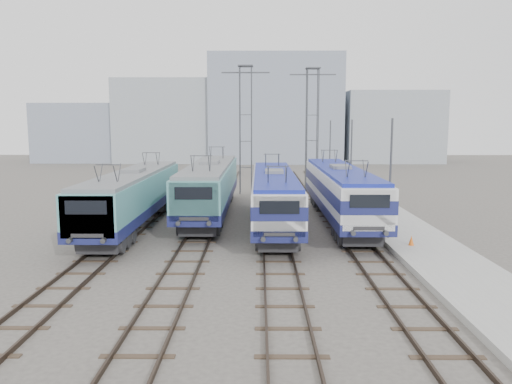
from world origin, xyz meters
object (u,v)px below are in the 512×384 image
at_px(mast_front, 390,182).
at_px(catenary_tower_east, 312,124).
at_px(locomotive_far_right, 340,189).
at_px(locomotive_far_left, 133,194).
at_px(mast_rear, 330,154).
at_px(mast_mid, 351,164).
at_px(locomotive_center_left, 210,185).
at_px(locomotive_center_right, 274,194).
at_px(safety_cone, 411,240).
at_px(catenary_tower_west, 246,124).

bearing_deg(mast_front, catenary_tower_east, 95.45).
bearing_deg(locomotive_far_right, locomotive_far_left, -172.33).
relative_size(catenary_tower_east, mast_rear, 1.71).
distance_m(locomotive_far_right, mast_mid, 6.76).
relative_size(locomotive_center_left, mast_rear, 2.68).
bearing_deg(mast_rear, mast_mid, -90.00).
relative_size(locomotive_far_left, locomotive_center_right, 1.03).
bearing_deg(mast_front, locomotive_far_right, 108.26).
xyz_separation_m(mast_mid, safety_cone, (0.77, -13.77, -2.94)).
xyz_separation_m(locomotive_far_left, safety_cone, (16.12, -5.56, -1.67)).
height_order(locomotive_far_right, catenary_tower_west, catenary_tower_west).
relative_size(locomotive_far_left, catenary_tower_east, 1.49).
bearing_deg(mast_rear, locomotive_center_right, -107.69).
bearing_deg(locomotive_center_right, mast_rear, 72.31).
height_order(locomotive_center_left, catenary_tower_west, catenary_tower_west).
relative_size(catenary_tower_west, mast_rear, 1.71).
bearing_deg(catenary_tower_west, mast_mid, -42.93).
bearing_deg(locomotive_far_left, mast_mid, 28.15).
relative_size(locomotive_far_right, catenary_tower_west, 1.52).
bearing_deg(locomotive_far_left, catenary_tower_west, 67.40).
xyz_separation_m(locomotive_center_right, mast_rear, (6.35, 19.91, 1.27)).
height_order(locomotive_far_right, safety_cone, locomotive_far_right).
distance_m(locomotive_center_right, mast_rear, 20.94).
bearing_deg(locomotive_far_right, mast_mid, 73.86).
relative_size(locomotive_far_right, mast_mid, 2.61).
relative_size(locomotive_center_left, mast_front, 2.68).
xyz_separation_m(locomotive_center_left, mast_mid, (10.85, 3.97, 1.17)).
distance_m(mast_rear, safety_cone, 25.95).
xyz_separation_m(locomotive_far_left, locomotive_far_right, (13.50, 1.82, 0.10)).
bearing_deg(catenary_tower_east, mast_mid, -78.14).
height_order(locomotive_far_left, safety_cone, locomotive_far_left).
bearing_deg(mast_mid, locomotive_far_left, -151.85).
bearing_deg(locomotive_far_right, catenary_tower_west, 115.12).
distance_m(locomotive_far_left, locomotive_far_right, 13.62).
bearing_deg(safety_cone, locomotive_center_left, 139.87).
distance_m(mast_front, safety_cone, 3.52).
bearing_deg(catenary_tower_west, mast_rear, 24.94).
bearing_deg(locomotive_center_right, catenary_tower_west, 98.05).
distance_m(locomotive_far_right, mast_rear, 18.52).
bearing_deg(mast_front, locomotive_center_left, 143.51).
xyz_separation_m(locomotive_center_right, catenary_tower_west, (-2.25, 15.91, 4.41)).
relative_size(catenary_tower_west, catenary_tower_east, 1.00).
bearing_deg(mast_rear, locomotive_far_right, -95.74).
xyz_separation_m(locomotive_center_left, locomotive_far_right, (9.00, -2.42, -0.00)).
distance_m(locomotive_far_right, catenary_tower_east, 16.95).
distance_m(locomotive_far_left, mast_rear, 25.41).
height_order(mast_mid, mast_rear, same).
bearing_deg(locomotive_far_right, safety_cone, -70.44).
height_order(locomotive_center_left, mast_front, mast_front).
relative_size(locomotive_far_left, mast_mid, 2.55).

